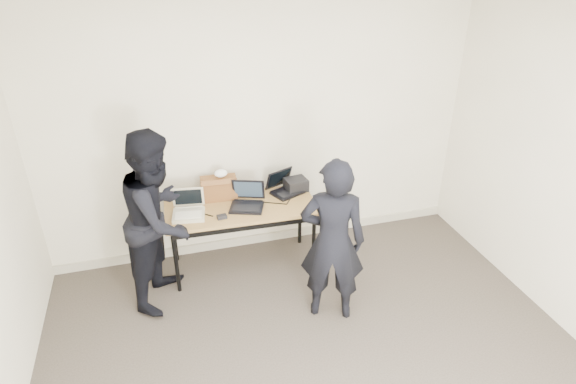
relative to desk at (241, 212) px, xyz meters
name	(u,v)px	position (x,y,z in m)	size (l,w,h in m)	color
room	(343,254)	(0.32, -1.85, 0.69)	(4.60, 4.60, 2.80)	#413931
desk	(241,212)	(0.00, 0.00, 0.00)	(1.52, 0.70, 0.72)	olive
laptop_beige	(189,210)	(-0.52, -0.01, 0.11)	(0.34, 0.34, 0.25)	#BDB597
laptop_center	(247,201)	(0.07, 0.00, 0.12)	(0.41, 0.41, 0.25)	black
laptop_right	(284,187)	(0.50, 0.19, 0.11)	(0.41, 0.40, 0.23)	black
leather_satchel	(219,188)	(-0.18, 0.23, 0.19)	(0.37, 0.20, 0.25)	brown
tissue	(221,173)	(-0.15, 0.23, 0.34)	(0.13, 0.10, 0.08)	white
equipment_box	(296,185)	(0.63, 0.19, 0.12)	(0.22, 0.19, 0.13)	black
power_brick	(222,217)	(-0.22, -0.17, 0.08)	(0.09, 0.06, 0.03)	black
cables	(250,204)	(0.10, 0.02, 0.06)	(1.16, 0.43, 0.01)	silver
person_typist	(333,241)	(0.62, -0.92, 0.12)	(0.57, 0.37, 1.56)	black
person_observer	(159,218)	(-0.79, -0.23, 0.19)	(0.83, 0.64, 1.70)	black
baseboard	(265,237)	(0.32, 0.39, -0.61)	(4.50, 0.03, 0.10)	#B7B097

